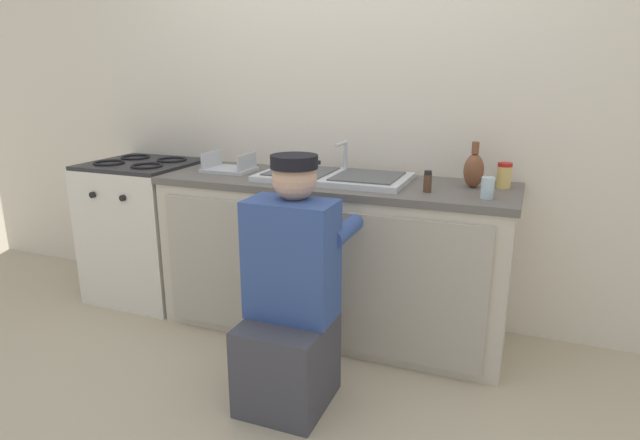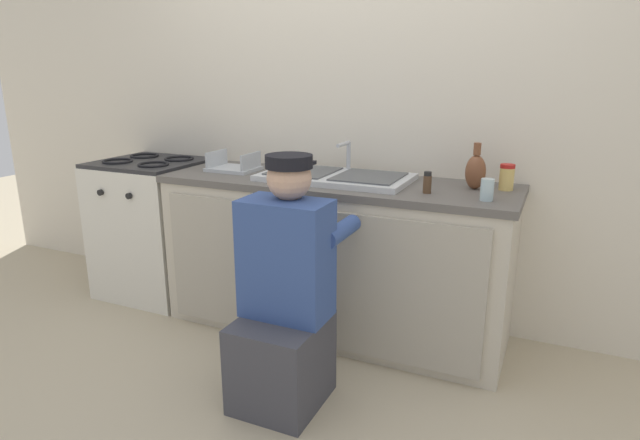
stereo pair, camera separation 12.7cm
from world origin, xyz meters
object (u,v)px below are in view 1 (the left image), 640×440
Objects in this scene: stove_range at (147,229)px; dish_rack_tray at (229,167)px; water_glass at (488,188)px; spice_bottle_pepper at (428,182)px; plumber_person at (290,304)px; vase_decorative at (474,170)px; sink_double_basin at (334,176)px; condiment_jar at (504,175)px.

stove_range is 0.78m from dish_rack_tray.
water_glass is 0.28m from spice_bottle_pepper.
stove_range is 1.54m from plumber_person.
vase_decorative is 2.19× the size of spice_bottle_pepper.
vase_decorative reaches higher than stove_range.
water_glass reaches higher than stove_range.
sink_double_basin is 1.36m from stove_range.
spice_bottle_pepper is 0.41m from condiment_jar.
stove_range is at bearing -177.77° from vase_decorative.
water_glass is (0.81, -0.15, 0.03)m from sink_double_basin.
plumber_person is 0.89m from spice_bottle_pepper.
sink_double_basin is at bearing 95.61° from plumber_person.
stove_range is at bearing 175.91° from water_glass.
plumber_person is 11.04× the size of water_glass.
spice_bottle_pepper is at bearing -145.50° from condiment_jar.
water_glass is (1.46, -0.16, 0.03)m from dish_rack_tray.
sink_double_basin reaches higher than condiment_jar.
dish_rack_tray is 1.52m from condiment_jar.
dish_rack_tray is 2.67× the size of spice_bottle_pepper.
plumber_person is 8.63× the size of condiment_jar.
water_glass is (2.10, -0.15, 0.47)m from stove_range.
stove_range is 9.00× the size of water_glass.
spice_bottle_pepper is at bearing 172.58° from water_glass.
dish_rack_tray is at bearing 173.82° from water_glass.
sink_double_basin is 0.82m from water_glass.
sink_double_basin is at bearing -0.56° from dish_rack_tray.
stove_range is 3.22× the size of dish_rack_tray.
dish_rack_tray is 1.22× the size of vase_decorative.
sink_double_basin is 0.73m from vase_decorative.
condiment_jar reaches higher than stove_range.
condiment_jar reaches higher than water_glass.
sink_double_basin is at bearing 0.10° from stove_range.
sink_double_basin is 6.25× the size of condiment_jar.
stove_range is 8.58× the size of spice_bottle_pepper.
vase_decorative is at bearing 6.04° from sink_double_basin.
dish_rack_tray is at bearing -175.84° from condiment_jar.
spice_bottle_pepper is (1.81, -0.11, 0.48)m from stove_range.
spice_bottle_pepper is at bearing -135.19° from vase_decorative.
plumber_person is at bearing -133.07° from condiment_jar.
sink_double_basin is at bearing 169.35° from water_glass.
spice_bottle_pepper is at bearing -5.89° from dish_rack_tray.
water_glass is at bearing -4.09° from stove_range.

